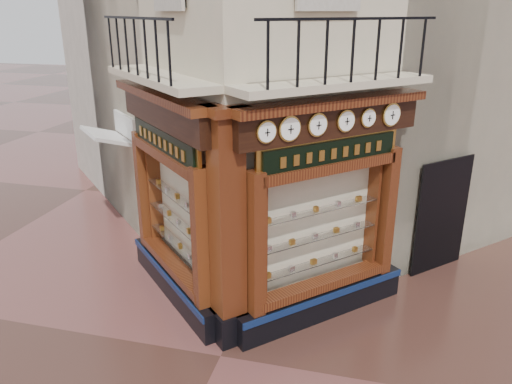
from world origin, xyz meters
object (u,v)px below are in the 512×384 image
(awning, at_px, (117,237))
(signboard_right, at_px, (331,153))
(clock_e, at_px, (368,118))
(clock_d, at_px, (346,121))
(clock_a, at_px, (266,132))
(clock_f, at_px, (391,115))
(signboard_left, at_px, (164,142))
(clock_b, at_px, (290,129))
(clock_c, at_px, (317,125))
(corner_pilaster, at_px, (227,234))

(awning, bearing_deg, signboard_right, -156.99)
(clock_e, bearing_deg, clock_d, 180.00)
(awning, bearing_deg, clock_a, -170.11)
(signboard_right, bearing_deg, clock_e, -9.78)
(clock_e, distance_m, clock_f, 0.52)
(clock_d, distance_m, signboard_left, 3.16)
(awning, relative_size, signboard_right, 0.71)
(clock_b, xyz_separation_m, awning, (-4.78, 2.87, -3.62))
(clock_b, height_order, clock_f, clock_f)
(clock_d, height_order, awning, clock_d)
(clock_b, relative_size, clock_d, 1.10)
(clock_c, bearing_deg, clock_b, 180.00)
(clock_c, height_order, clock_d, clock_c)
(clock_a, bearing_deg, clock_f, 0.00)
(clock_a, height_order, clock_f, clock_f)
(clock_c, height_order, awning, clock_c)
(clock_a, bearing_deg, clock_d, 0.00)
(signboard_left, bearing_deg, clock_e, -128.80)
(clock_c, bearing_deg, signboard_right, 15.89)
(clock_a, bearing_deg, clock_c, 0.00)
(clock_d, relative_size, clock_e, 1.14)
(clock_c, height_order, signboard_right, clock_c)
(clock_a, bearing_deg, signboard_right, 4.83)
(clock_a, bearing_deg, clock_e, 0.00)
(clock_f, distance_m, awning, 7.35)
(clock_b, xyz_separation_m, clock_e, (1.09, 1.09, -0.00))
(clock_c, relative_size, clock_d, 1.02)
(clock_b, bearing_deg, awning, 103.98)
(corner_pilaster, xyz_separation_m, clock_c, (1.26, 0.66, 1.67))
(clock_b, distance_m, clock_c, 0.51)
(clock_d, bearing_deg, corner_pilaster, 167.46)
(clock_b, xyz_separation_m, signboard_right, (0.56, 0.72, -0.52))
(corner_pilaster, bearing_deg, clock_e, -10.13)
(clock_f, height_order, signboard_right, clock_f)
(clock_b, height_order, clock_c, clock_b)
(clock_a, relative_size, clock_b, 0.86)
(clock_f, bearing_deg, awning, 122.20)
(awning, bearing_deg, clock_f, -147.80)
(clock_a, relative_size, clock_f, 0.84)
(clock_a, xyz_separation_m, clock_d, (1.04, 1.04, 0.00))
(clock_a, relative_size, clock_c, 0.92)
(corner_pilaster, relative_size, signboard_left, 1.86)
(clock_f, xyz_separation_m, signboard_left, (-3.82, -0.74, -0.52))
(clock_f, bearing_deg, clock_c, -180.00)
(awning, bearing_deg, signboard_left, -176.75)
(corner_pilaster, bearing_deg, clock_f, -8.36)
(clock_e, xyz_separation_m, clock_f, (0.36, 0.36, 0.00))
(awning, bearing_deg, clock_c, -161.01)
(clock_c, xyz_separation_m, clock_f, (1.09, 1.09, -0.00))
(corner_pilaster, distance_m, clock_b, 1.92)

